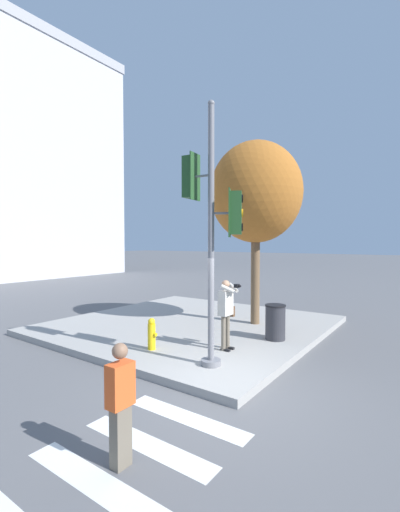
# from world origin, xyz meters

# --- Properties ---
(ground_plane) EXTENTS (160.00, 160.00, 0.00)m
(ground_plane) POSITION_xyz_m (0.00, 0.00, 0.00)
(ground_plane) COLOR #5B5B5E
(sidewalk_corner) EXTENTS (8.00, 8.00, 0.18)m
(sidewalk_corner) POSITION_xyz_m (3.50, 3.50, 0.09)
(sidewalk_corner) COLOR #9E9B96
(sidewalk_corner) RESTS_ON ground_plane
(crosswalk_stripes) EXTENTS (4.01, 2.25, 0.01)m
(crosswalk_stripes) POSITION_xyz_m (-3.01, 0.05, 0.00)
(crosswalk_stripes) COLOR silver
(crosswalk_stripes) RESTS_ON ground_plane
(traffic_signal_pole) EXTENTS (0.68, 1.33, 5.65)m
(traffic_signal_pole) POSITION_xyz_m (0.65, 0.78, 3.29)
(traffic_signal_pole) COLOR slate
(traffic_signal_pole) RESTS_ON sidewalk_corner
(person_photographer) EXTENTS (0.58, 0.54, 1.73)m
(person_photographer) POSITION_xyz_m (1.72, 1.06, 1.21)
(person_photographer) COLOR black
(person_photographer) RESTS_ON sidewalk_corner
(pedestrian_distant) EXTENTS (0.34, 0.20, 1.58)m
(pedestrian_distant) POSITION_xyz_m (-2.64, -0.01, 0.84)
(pedestrian_distant) COLOR #6B6051
(pedestrian_distant) RESTS_ON ground_plane
(street_tree) EXTENTS (2.96, 2.96, 5.90)m
(street_tree) POSITION_xyz_m (4.60, 1.69, 4.43)
(street_tree) COLOR brown
(street_tree) RESTS_ON sidewalk_corner
(fire_hydrant) EXTENTS (0.19, 0.25, 0.78)m
(fire_hydrant) POSITION_xyz_m (0.65, 2.56, 0.57)
(fire_hydrant) COLOR yellow
(fire_hydrant) RESTS_ON sidewalk_corner
(trash_bin) EXTENTS (0.56, 0.56, 0.96)m
(trash_bin) POSITION_xyz_m (3.25, 0.41, 0.66)
(trash_bin) COLOR #2D2D33
(trash_bin) RESTS_ON sidewalk_corner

